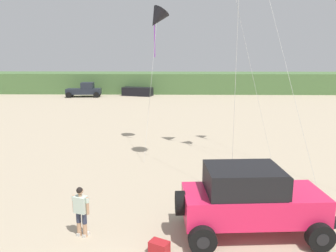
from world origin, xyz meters
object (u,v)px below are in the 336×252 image
distant_pickup (85,90)px  distant_sedan (138,92)px  jeep (251,199)px  cooler_box (159,248)px  person_watching (81,209)px  kite_blue_swept (157,18)px

distant_pickup → distant_sedan: bearing=11.2°
jeep → cooler_box: bearing=-157.6°
person_watching → kite_blue_swept: (1.87, 10.76, 6.84)m
distant_sedan → cooler_box: bearing=-67.3°
kite_blue_swept → jeep: bearing=-71.5°
person_watching → kite_blue_swept: bearing=80.1°
person_watching → kite_blue_swept: 12.88m
jeep → distant_sedan: jeep is taller
jeep → kite_blue_swept: bearing=108.5°
person_watching → kite_blue_swept: size_ratio=0.20×
person_watching → distant_sedan: 37.70m
jeep → person_watching: jeep is taller
cooler_box → distant_pickup: distant_pickup is taller
jeep → distant_pickup: bearing=112.5°
jeep → distant_pickup: jeep is taller
distant_pickup → kite_blue_swept: size_ratio=0.56×
jeep → kite_blue_swept: (-3.51, 10.49, 6.57)m
person_watching → cooler_box: 2.77m
jeep → distant_pickup: (-14.89, 35.95, -0.26)m
distant_sedan → kite_blue_swept: kite_blue_swept is taller
distant_sedan → jeep: bearing=-62.8°
person_watching → distant_pickup: bearing=104.7°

